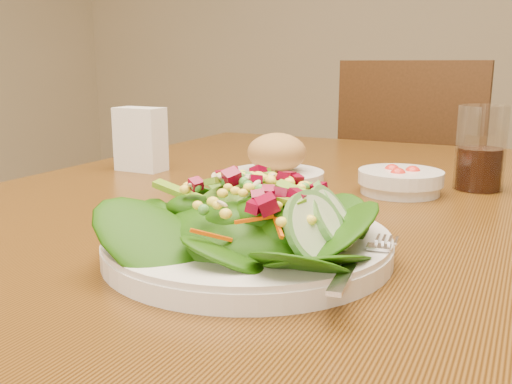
{
  "coord_description": "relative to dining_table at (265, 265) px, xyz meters",
  "views": [
    {
      "loc": [
        0.34,
        -0.73,
        0.95
      ],
      "look_at": [
        0.09,
        -0.21,
        0.81
      ],
      "focal_mm": 40.0,
      "sensor_mm": 36.0,
      "label": 1
    }
  ],
  "objects": [
    {
      "name": "dining_table",
      "position": [
        0.0,
        0.0,
        0.0
      ],
      "size": [
        0.9,
        1.4,
        0.75
      ],
      "color": "brown",
      "rests_on": "ground_plane"
    },
    {
      "name": "chair_far",
      "position": [
        0.03,
        1.05,
        -0.14
      ],
      "size": [
        0.47,
        0.47,
        0.95
      ],
      "rotation": [
        0.0,
        0.0,
        3.08
      ],
      "color": "#3E210E",
      "rests_on": "ground_plane"
    },
    {
      "name": "salad_plate",
      "position": [
        0.1,
        -0.23,
        0.13
      ],
      "size": [
        0.3,
        0.3,
        0.09
      ],
      "rotation": [
        0.0,
        0.0,
        -0.39
      ],
      "color": "white",
      "rests_on": "dining_table"
    },
    {
      "name": "bread_plate",
      "position": [
        -0.04,
        0.14,
        0.13
      ],
      "size": [
        0.16,
        0.16,
        0.08
      ],
      "color": "white",
      "rests_on": "dining_table"
    },
    {
      "name": "tomato_bowl",
      "position": [
        0.17,
        0.13,
        0.12
      ],
      "size": [
        0.13,
        0.13,
        0.04
      ],
      "color": "white",
      "rests_on": "dining_table"
    },
    {
      "name": "drinking_glass",
      "position": [
        0.27,
        0.21,
        0.16
      ],
      "size": [
        0.08,
        0.08,
        0.13
      ],
      "color": "silver",
      "rests_on": "dining_table"
    },
    {
      "name": "napkin_holder",
      "position": [
        -0.31,
        0.11,
        0.16
      ],
      "size": [
        0.09,
        0.05,
        0.12
      ],
      "rotation": [
        0.0,
        0.0,
        -0.02
      ],
      "color": "white",
      "rests_on": "dining_table"
    }
  ]
}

